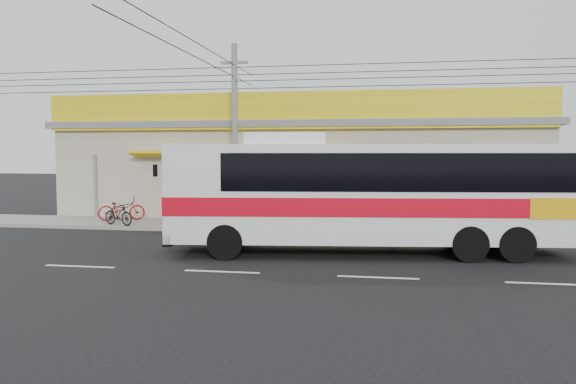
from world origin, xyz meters
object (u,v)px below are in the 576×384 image
Objects in this scene: coach_bus at (374,190)px; motorbike_dark at (118,214)px; utility_pole at (234,77)px; motorbike_red at (122,209)px.

motorbike_dark is at bearing 152.24° from coach_bus.
coach_bus is at bearing -39.68° from utility_pole.
motorbike_dark is (0.65, -1.61, -0.05)m from motorbike_red.
coach_bus is 8.35m from utility_pole.
motorbike_red is 1.74m from motorbike_dark.
motorbike_dark is (-10.29, 3.94, -1.36)m from coach_bus.
utility_pole reaches higher than motorbike_red.
motorbike_dark is at bearing -171.53° from utility_pole.
motorbike_dark is 7.25m from utility_pole.
coach_bus is 6.21× the size of motorbike_red.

